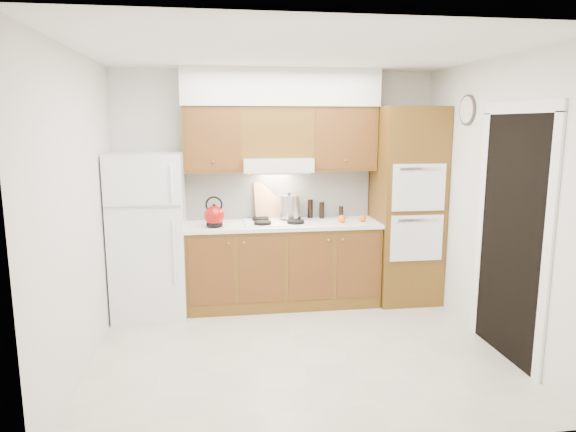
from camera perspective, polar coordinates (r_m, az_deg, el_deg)
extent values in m
plane|color=#B7B2A0|center=(4.81, 1.07, -14.57)|extent=(3.60, 3.60, 0.00)
plane|color=white|center=(4.40, 1.19, 17.82)|extent=(3.60, 3.60, 0.00)
cube|color=silver|center=(5.90, -1.26, 3.24)|extent=(3.60, 0.02, 2.60)
cube|color=silver|center=(4.50, -22.12, 0.28)|extent=(0.02, 3.00, 2.60)
cube|color=silver|center=(5.04, 21.76, 1.31)|extent=(0.02, 3.00, 2.60)
cube|color=white|center=(5.61, -15.17, -2.03)|extent=(0.75, 0.72, 1.72)
cube|color=brown|center=(5.77, -0.61, -5.52)|extent=(2.11, 0.60, 0.90)
cube|color=white|center=(5.66, -0.61, -0.96)|extent=(2.13, 0.62, 0.04)
cube|color=white|center=(5.89, -1.00, 2.46)|extent=(2.11, 0.03, 0.56)
cube|color=brown|center=(5.96, 13.01, 1.12)|extent=(0.70, 0.65, 2.20)
cube|color=brown|center=(5.64, -8.37, 8.43)|extent=(0.63, 0.33, 0.70)
cube|color=brown|center=(5.82, 6.00, 8.53)|extent=(0.73, 0.33, 0.70)
cube|color=silver|center=(5.64, -1.24, 5.74)|extent=(0.75, 0.45, 0.15)
cube|color=brown|center=(5.69, -1.33, 9.30)|extent=(0.75, 0.33, 0.55)
cube|color=silver|center=(5.69, -0.82, 14.09)|extent=(2.13, 0.36, 0.40)
cube|color=white|center=(5.66, -1.14, -0.67)|extent=(0.74, 0.50, 0.01)
cube|color=black|center=(4.78, 23.52, -2.31)|extent=(0.02, 0.90, 2.10)
cylinder|color=#3F3833|center=(5.46, 19.32, 11.06)|extent=(0.02, 0.30, 0.30)
sphere|color=maroon|center=(5.46, -8.20, 0.02)|extent=(0.28, 0.28, 0.22)
cube|color=tan|center=(5.86, -2.15, 1.61)|extent=(0.35, 0.18, 0.44)
cylinder|color=silver|center=(5.78, 0.12, 1.04)|extent=(0.31, 0.31, 0.25)
cylinder|color=black|center=(5.94, 2.49, 0.82)|extent=(0.07, 0.07, 0.21)
cylinder|color=black|center=(5.92, 3.78, 0.65)|extent=(0.08, 0.08, 0.19)
cylinder|color=black|center=(5.92, 5.92, 0.41)|extent=(0.07, 0.07, 0.14)
sphere|color=orange|center=(5.76, 8.29, -0.26)|extent=(0.10, 0.10, 0.08)
sphere|color=orange|center=(5.68, 6.00, -0.32)|extent=(0.10, 0.10, 0.09)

